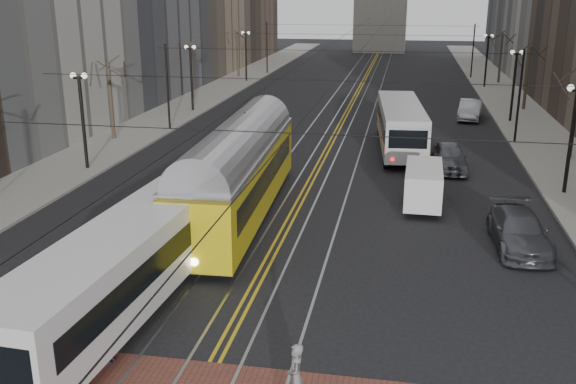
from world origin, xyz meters
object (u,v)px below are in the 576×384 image
at_px(sedan_parked, 519,230).
at_px(pedestrian_d, 109,337).
at_px(rear_bus, 400,127).
at_px(cargo_van, 423,187).
at_px(pedestrian_b, 296,376).
at_px(transit_bus, 119,276).
at_px(sedan_grey, 450,157).
at_px(streetcar, 239,180).
at_px(sedan_silver, 470,110).

height_order(sedan_parked, pedestrian_d, pedestrian_d).
bearing_deg(rear_bus, cargo_van, -88.41).
xyz_separation_m(rear_bus, pedestrian_b, (-2.17, -29.21, -0.67)).
bearing_deg(sedan_parked, transit_bus, -149.75).
bearing_deg(pedestrian_d, cargo_van, -20.44).
bearing_deg(pedestrian_d, sedan_grey, -15.74).
height_order(streetcar, cargo_van, streetcar).
bearing_deg(sedan_grey, pedestrian_b, -104.43).
relative_size(rear_bus, pedestrian_b, 6.72).
bearing_deg(sedan_silver, pedestrian_d, -100.31).
xyz_separation_m(cargo_van, pedestrian_b, (-3.53, -17.30, -0.11)).
bearing_deg(pedestrian_d, rear_bus, -6.43).
relative_size(cargo_van, pedestrian_d, 2.86).
height_order(sedan_silver, pedestrian_b, pedestrian_b).
bearing_deg(rear_bus, sedan_silver, 60.20).
bearing_deg(rear_bus, sedan_parked, -77.44).
xyz_separation_m(sedan_grey, pedestrian_b, (-5.23, -24.58, 0.10)).
relative_size(transit_bus, sedan_silver, 2.50).
bearing_deg(sedan_parked, pedestrian_b, -123.03).
height_order(streetcar, sedan_grey, streetcar).
relative_size(pedestrian_b, pedestrian_d, 1.11).
relative_size(sedan_grey, sedan_parked, 0.91).
height_order(rear_bus, sedan_grey, rear_bus).
bearing_deg(sedan_parked, sedan_grey, 98.15).
bearing_deg(cargo_van, sedan_parked, -49.64).
distance_m(sedan_silver, pedestrian_d, 42.49).
relative_size(transit_bus, streetcar, 0.81).
bearing_deg(pedestrian_b, sedan_parked, 136.78).
distance_m(cargo_van, sedan_silver, 24.46).
bearing_deg(cargo_van, streetcar, -159.22).
height_order(cargo_van, sedan_grey, cargo_van).
bearing_deg(sedan_silver, pedestrian_b, -92.47).
bearing_deg(sedan_grey, streetcar, -137.59).
distance_m(sedan_silver, sedan_parked, 28.91).
xyz_separation_m(transit_bus, sedan_silver, (14.28, 37.76, -0.73)).
relative_size(cargo_van, sedan_parked, 0.88).
bearing_deg(cargo_van, transit_bus, -124.81).
bearing_deg(rear_bus, transit_bus, -113.56).
relative_size(sedan_grey, sedan_silver, 0.97).
bearing_deg(cargo_van, sedan_grey, 78.22).
relative_size(cargo_van, sedan_silver, 0.93).
xyz_separation_m(sedan_grey, pedestrian_d, (-10.92, -23.50, 0.00)).
xyz_separation_m(transit_bus, pedestrian_d, (0.78, -2.54, -0.73)).
xyz_separation_m(sedan_silver, pedestrian_b, (-7.81, -41.37, 0.09)).
distance_m(transit_bus, sedan_silver, 40.37).
distance_m(pedestrian_b, pedestrian_d, 5.80).
height_order(sedan_grey, pedestrian_d, sedan_grey).
height_order(cargo_van, pedestrian_d, cargo_van).
distance_m(transit_bus, pedestrian_d, 2.75).
bearing_deg(transit_bus, sedan_grey, 64.03).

